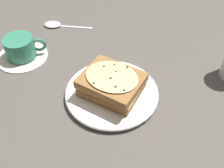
# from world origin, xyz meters

# --- Properties ---
(ground_plane) EXTENTS (2.40, 2.40, 0.00)m
(ground_plane) POSITION_xyz_m (0.00, 0.00, 0.00)
(ground_plane) COLOR #514C47
(dinner_plate) EXTENTS (0.23, 0.23, 0.02)m
(dinner_plate) POSITION_xyz_m (-0.01, -0.00, 0.01)
(dinner_plate) COLOR white
(dinner_plate) RESTS_ON ground_plane
(sandwich) EXTENTS (0.17, 0.17, 0.06)m
(sandwich) POSITION_xyz_m (-0.01, -0.01, 0.05)
(sandwich) COLOR olive
(sandwich) RESTS_ON dinner_plate
(teacup_with_saucer) EXTENTS (0.14, 0.14, 0.06)m
(teacup_with_saucer) POSITION_xyz_m (-0.24, 0.18, 0.03)
(teacup_with_saucer) COLOR silver
(teacup_with_saucer) RESTS_ON ground_plane
(spoon) EXTENTS (0.16, 0.07, 0.01)m
(spoon) POSITION_xyz_m (-0.15, 0.33, 0.00)
(spoon) COLOR silver
(spoon) RESTS_ON ground_plane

